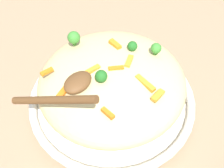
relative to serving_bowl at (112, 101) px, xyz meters
The scene contains 17 objects.
ground_plane 0.02m from the serving_bowl, ahead, with size 2.40×2.40×0.00m, color #9E7F60.
serving_bowl is the anchor object (origin of this frame).
pasta_mound 0.06m from the serving_bowl, ahead, with size 0.29×0.29×0.09m, color #DBC689.
carrot_piece_0 0.11m from the serving_bowl, 64.86° to the right, with size 0.03×0.01×0.01m, color orange.
carrot_piece_1 0.12m from the serving_bowl, 33.29° to the left, with size 0.03×0.01×0.01m, color orange.
carrot_piece_2 0.14m from the serving_bowl, 144.77° to the right, with size 0.03×0.01×0.01m, color orange.
carrot_piece_3 0.12m from the serving_bowl, 83.47° to the right, with size 0.04×0.01×0.01m, color orange.
carrot_piece_4 0.16m from the serving_bowl, 133.12° to the left, with size 0.02×0.01×0.01m, color orange.
carrot_piece_5 0.11m from the serving_bowl, 30.06° to the right, with size 0.03×0.01×0.01m, color orange.
carrot_piece_6 0.14m from the serving_bowl, 162.11° to the left, with size 0.03×0.01×0.01m, color orange.
carrot_piece_7 0.14m from the serving_bowl, 90.19° to the right, with size 0.03×0.01×0.01m, color orange.
carrot_piece_8 0.11m from the serving_bowl, 143.17° to the left, with size 0.03×0.01×0.01m, color orange.
broccoli_floret_0 0.15m from the serving_bowl, 86.57° to the left, with size 0.03×0.03×0.03m.
broccoli_floret_1 0.12m from the serving_bowl, behind, with size 0.02×0.02×0.03m.
broccoli_floret_2 0.13m from the serving_bowl, ahead, with size 0.02×0.02×0.02m.
broccoli_floret_3 0.15m from the serving_bowl, 25.01° to the right, with size 0.02×0.02×0.02m.
serving_spoon 0.16m from the serving_bowl, behind, with size 0.13×0.15×0.09m.
Camera 1 is at (-0.29, -0.24, 0.53)m, focal length 48.31 mm.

